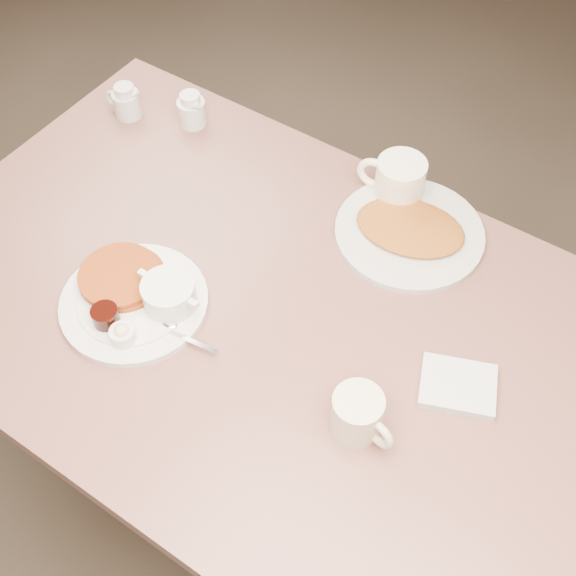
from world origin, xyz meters
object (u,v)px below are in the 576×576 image
Objects in this scene: diner_table at (283,365)px; creamer_left at (126,102)px; main_plate at (138,296)px; coffee_mug_near at (358,415)px; hash_plate at (410,231)px; creamer_right at (191,110)px; coffee_mug_far at (398,181)px.

creamer_left is (-0.62, 0.28, 0.21)m from diner_table.
coffee_mug_near is at bearing 0.71° from main_plate.
diner_table is 0.71m from creamer_left.
main_plate is 0.55m from hash_plate.
creamer_right is at bearing 23.45° from creamer_left.
creamer_left is at bearing -170.31° from coffee_mug_far.
coffee_mug_near is 0.84× the size of coffee_mug_far.
creamer_right is at bearing 144.71° from diner_table.
creamer_right is at bearing -174.47° from coffee_mug_far.
coffee_mug_near is at bearing -67.88° from coffee_mug_far.
hash_plate is at bearing 51.91° from main_plate.
coffee_mug_far reaches higher than coffee_mug_near.
hash_plate is (0.07, -0.08, -0.04)m from coffee_mug_far.
main_plate is at bearing -179.29° from coffee_mug_near.
coffee_mug_far reaches higher than diner_table.
coffee_mug_near is at bearing -73.01° from hash_plate.
diner_table is at bearing -93.60° from coffee_mug_far.
diner_table is 0.62m from creamer_right.
creamer_left is at bearing 133.54° from main_plate.
coffee_mug_far is (-0.20, 0.50, 0.00)m from coffee_mug_near.
creamer_right reaches higher than diner_table.
main_plate is 2.64× the size of coffee_mug_near.
creamer_left is (-0.64, -0.11, -0.01)m from coffee_mug_far.
diner_table is 4.18× the size of hash_plate.
hash_plate reaches higher than diner_table.
coffee_mug_far reaches higher than main_plate.
main_plate is 2.22× the size of coffee_mug_far.
main_plate is at bearing -117.50° from coffee_mug_far.
coffee_mug_far is 1.75× the size of creamer_right.
coffee_mug_near reaches higher than creamer_left.
coffee_mug_near is 0.94m from creamer_left.
coffee_mug_far is (0.02, 0.39, 0.22)m from diner_table.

